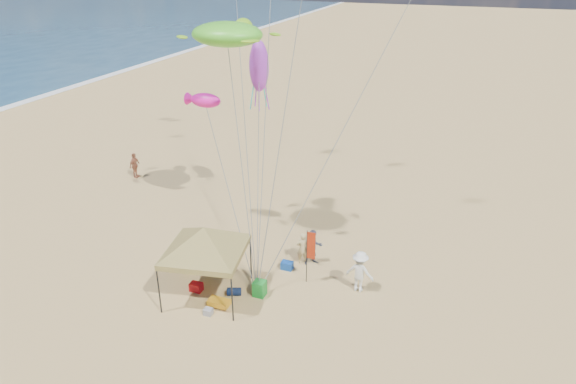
# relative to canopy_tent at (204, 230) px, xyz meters

# --- Properties ---
(ground) EXTENTS (280.00, 280.00, 0.00)m
(ground) POSITION_rel_canopy_tent_xyz_m (2.53, 0.09, -3.19)
(ground) COLOR tan
(ground) RESTS_ON ground
(canopy_tent) EXTENTS (6.12, 6.12, 3.84)m
(canopy_tent) POSITION_rel_canopy_tent_xyz_m (0.00, 0.00, 0.00)
(canopy_tent) COLOR black
(canopy_tent) RESTS_ON ground
(feather_flag) EXTENTS (0.41, 0.04, 2.64)m
(feather_flag) POSITION_rel_canopy_tent_xyz_m (3.82, 2.41, -1.41)
(feather_flag) COLOR black
(feather_flag) RESTS_ON ground
(cooler_red) EXTENTS (0.54, 0.38, 0.38)m
(cooler_red) POSITION_rel_canopy_tent_xyz_m (-0.64, 0.05, -3.00)
(cooler_red) COLOR red
(cooler_red) RESTS_ON ground
(cooler_blue) EXTENTS (0.54, 0.38, 0.38)m
(cooler_blue) POSITION_rel_canopy_tent_xyz_m (2.48, 3.08, -3.00)
(cooler_blue) COLOR #124094
(cooler_blue) RESTS_ON ground
(bag_navy) EXTENTS (0.69, 0.54, 0.36)m
(bag_navy) POSITION_rel_canopy_tent_xyz_m (1.07, 0.34, -3.01)
(bag_navy) COLOR black
(bag_navy) RESTS_ON ground
(bag_orange) EXTENTS (0.54, 0.69, 0.36)m
(bag_orange) POSITION_rel_canopy_tent_xyz_m (-1.78, 3.03, -3.01)
(bag_orange) COLOR red
(bag_orange) RESTS_ON ground
(chair_green) EXTENTS (0.50, 0.50, 0.70)m
(chair_green) POSITION_rel_canopy_tent_xyz_m (2.11, 0.73, -2.84)
(chair_green) COLOR #177F26
(chair_green) RESTS_ON ground
(chair_yellow) EXTENTS (0.50, 0.50, 0.70)m
(chair_yellow) POSITION_rel_canopy_tent_xyz_m (-1.67, 1.37, -2.84)
(chair_yellow) COLOR yellow
(chair_yellow) RESTS_ON ground
(crate_grey) EXTENTS (0.34, 0.30, 0.28)m
(crate_grey) POSITION_rel_canopy_tent_xyz_m (0.66, -1.24, -3.05)
(crate_grey) COLOR gray
(crate_grey) RESTS_ON ground
(beach_cart) EXTENTS (0.90, 0.50, 0.24)m
(beach_cart) POSITION_rel_canopy_tent_xyz_m (0.83, -0.60, -2.99)
(beach_cart) COLOR orange
(beach_cart) RESTS_ON ground
(person_near_a) EXTENTS (0.69, 0.63, 1.59)m
(person_near_a) POSITION_rel_canopy_tent_xyz_m (2.97, 3.87, -2.40)
(person_near_a) COLOR tan
(person_near_a) RESTS_ON ground
(person_near_b) EXTENTS (1.10, 1.07, 1.79)m
(person_near_b) POSITION_rel_canopy_tent_xyz_m (3.49, 3.97, -2.30)
(person_near_b) COLOR #383C4D
(person_near_b) RESTS_ON ground
(person_near_c) EXTENTS (1.31, 0.83, 1.93)m
(person_near_c) POSITION_rel_canopy_tent_xyz_m (6.04, 2.62, -2.23)
(person_near_c) COLOR silver
(person_near_c) RESTS_ON ground
(person_far_a) EXTENTS (0.44, 1.00, 1.69)m
(person_far_a) POSITION_rel_canopy_tent_xyz_m (-10.77, 9.78, -2.35)
(person_far_a) COLOR #9D5A3C
(person_far_a) RESTS_ON ground
(turtle_kite) EXTENTS (3.82, 3.33, 1.10)m
(turtle_kite) POSITION_rel_canopy_tent_xyz_m (-1.18, 5.19, 7.04)
(turtle_kite) COLOR #4FC52A
(turtle_kite) RESTS_ON ground
(fish_kite) EXTENTS (1.80, 1.30, 0.72)m
(fish_kite) POSITION_rel_canopy_tent_xyz_m (-2.89, 5.87, 3.71)
(fish_kite) COLOR #FF16AB
(fish_kite) RESTS_ON ground
(squid_kite) EXTENTS (1.29, 1.29, 2.61)m
(squid_kite) POSITION_rel_canopy_tent_xyz_m (-0.91, 8.01, 5.13)
(squid_kite) COLOR purple
(squid_kite) RESTS_ON ground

